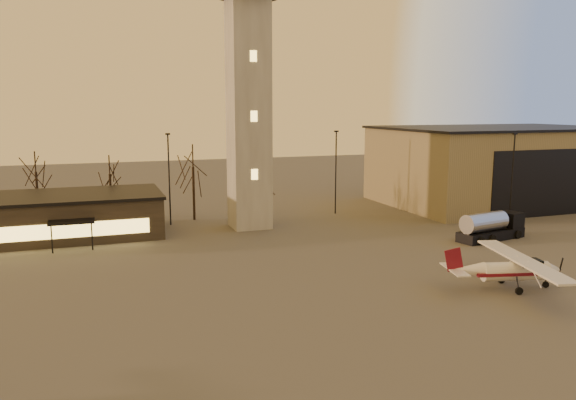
{
  "coord_description": "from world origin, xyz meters",
  "views": [
    {
      "loc": [
        -16.16,
        -27.85,
        12.98
      ],
      "look_at": [
        -1.63,
        13.0,
        5.74
      ],
      "focal_mm": 35.0,
      "sensor_mm": 36.0,
      "label": 1
    }
  ],
  "objects_px": {
    "control_tower": "(248,74)",
    "fuel_truck": "(491,229)",
    "cessna_front": "(517,274)",
    "hangar": "(498,165)",
    "terminal": "(30,217)"
  },
  "relations": [
    {
      "from": "control_tower",
      "to": "fuel_truck",
      "type": "relative_size",
      "value": 4.17
    },
    {
      "from": "control_tower",
      "to": "terminal",
      "type": "bearing_deg",
      "value": 174.85
    },
    {
      "from": "hangar",
      "to": "fuel_truck",
      "type": "height_order",
      "value": "hangar"
    },
    {
      "from": "hangar",
      "to": "fuel_truck",
      "type": "xyz_separation_m",
      "value": [
        -15.19,
        -17.61,
        -4.05
      ]
    },
    {
      "from": "control_tower",
      "to": "cessna_front",
      "type": "height_order",
      "value": "control_tower"
    },
    {
      "from": "control_tower",
      "to": "hangar",
      "type": "relative_size",
      "value": 1.07
    },
    {
      "from": "control_tower",
      "to": "terminal",
      "type": "height_order",
      "value": "control_tower"
    },
    {
      "from": "terminal",
      "to": "cessna_front",
      "type": "xyz_separation_m",
      "value": [
        34.36,
        -28.71,
        -1.07
      ]
    },
    {
      "from": "hangar",
      "to": "cessna_front",
      "type": "distance_m",
      "value": 38.96
    },
    {
      "from": "terminal",
      "to": "cessna_front",
      "type": "distance_m",
      "value": 44.79
    },
    {
      "from": "hangar",
      "to": "fuel_truck",
      "type": "relative_size",
      "value": 3.91
    },
    {
      "from": "fuel_truck",
      "to": "cessna_front",
      "type": "bearing_deg",
      "value": -133.82
    },
    {
      "from": "control_tower",
      "to": "fuel_truck",
      "type": "bearing_deg",
      "value": -33.23
    },
    {
      "from": "control_tower",
      "to": "fuel_truck",
      "type": "height_order",
      "value": "control_tower"
    },
    {
      "from": "hangar",
      "to": "terminal",
      "type": "distance_m",
      "value": 58.11
    }
  ]
}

